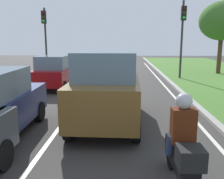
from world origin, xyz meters
The scene contains 11 objects.
ground_plane centered at (0.00, 14.00, 0.00)m, with size 60.00×60.00×0.00m, color #383533.
lane_line_center centered at (-0.70, 14.00, 0.00)m, with size 0.12×32.00×0.01m, color silver.
lane_line_right_edge centered at (3.60, 14.00, 0.00)m, with size 0.12×32.00×0.01m, color silver.
curb_right centered at (4.10, 14.00, 0.06)m, with size 0.24×48.00×0.12m, color #9E9B93.
car_suv_ahead centered at (0.72, 8.80, 1.17)m, with size 2.05×4.54×2.28m.
car_hatchback_far centered at (-2.56, 14.52, 0.88)m, with size 1.78×3.73×1.78m.
motorcycle centered at (2.24, 5.19, 0.57)m, with size 0.41×1.90×1.01m.
rider_person centered at (2.24, 5.24, 1.19)m, with size 0.51×0.41×1.16m.
traffic_light_near_right centered at (5.06, 18.14, 3.40)m, with size 0.32×0.50×5.12m.
traffic_light_overhead_left centered at (-4.57, 19.67, 3.32)m, with size 0.32×0.50×4.90m.
tree_roadside_far centered at (8.57, 20.82, 3.99)m, with size 3.40×3.40×5.46m.
Camera 1 is at (1.22, 1.14, 2.60)m, focal length 40.06 mm.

